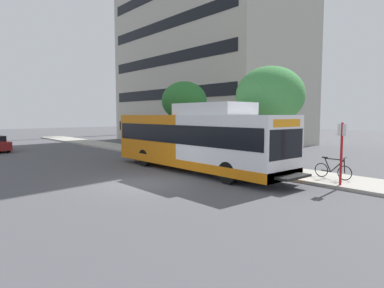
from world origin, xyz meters
The scene contains 8 objects.
ground_plane centered at (0.00, 8.00, 0.00)m, with size 120.00×120.00×0.00m, color #4C4C51.
sidewalk_curb centered at (7.00, 6.00, 0.07)m, with size 3.00×56.00×0.14m, color #A8A399.
transit_bus centered at (4.03, 1.02, 1.70)m, with size 2.58×12.25×3.65m.
bus_stop_sign_pole centered at (5.83, -6.12, 1.65)m, with size 0.10×0.36×2.60m.
bicycle_parked centered at (6.94, -5.24, 0.56)m, with size 0.52×1.76×1.02m.
street_tree_near_stop centered at (7.99, -0.90, 4.15)m, with size 3.87×3.87×5.66m.
street_tree_mid_block centered at (8.06, 6.91, 4.09)m, with size 3.38×3.38×5.40m.
lattice_comm_tower centered at (21.72, 33.99, 8.02)m, with size 1.10×1.10×24.50m.
Camera 1 is at (-7.74, -12.48, 3.05)m, focal length 31.09 mm.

